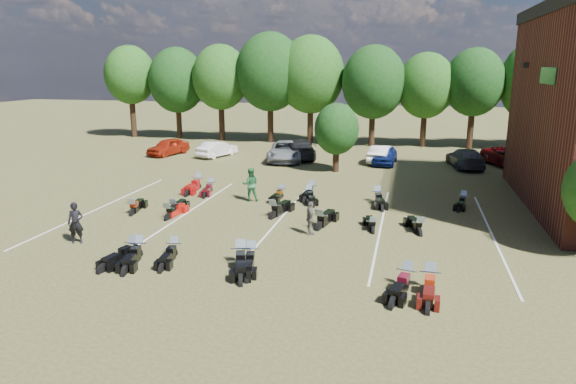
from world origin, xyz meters
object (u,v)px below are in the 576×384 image
(person_green, at_px, (251,184))
(motorcycle_7, at_px, (168,219))
(person_black, at_px, (76,223))
(car_4, at_px, (385,155))
(motorcycle_3, at_px, (251,264))
(motorcycle_0, at_px, (132,258))
(person_grey, at_px, (310,218))
(car_0, at_px, (168,147))
(motorcycle_14, at_px, (211,192))

(person_green, bearing_deg, motorcycle_7, 40.26)
(person_green, distance_m, motorcycle_7, 5.40)
(person_black, bearing_deg, car_4, 41.57)
(person_black, bearing_deg, person_green, 39.35)
(car_4, relative_size, motorcycle_3, 1.87)
(car_4, xyz_separation_m, motorcycle_0, (-8.76, -22.67, -0.71))
(person_grey, distance_m, motorcycle_0, 7.88)
(car_4, relative_size, person_green, 2.17)
(person_grey, height_order, motorcycle_3, person_grey)
(car_4, height_order, motorcycle_0, car_4)
(motorcycle_3, bearing_deg, motorcycle_0, 174.00)
(motorcycle_0, bearing_deg, motorcycle_7, 111.41)
(car_0, relative_size, motorcycle_0, 1.88)
(person_black, distance_m, person_grey, 10.23)
(person_black, xyz_separation_m, motorcycle_7, (2.26, 4.11, -0.91))
(car_4, xyz_separation_m, person_grey, (-2.37, -18.13, 0.07))
(motorcycle_0, distance_m, motorcycle_14, 11.17)
(person_black, distance_m, person_green, 10.00)
(car_4, height_order, person_green, person_green)
(motorcycle_0, distance_m, motorcycle_7, 5.26)
(car_0, height_order, person_green, person_green)
(person_green, relative_size, motorcycle_0, 0.87)
(motorcycle_3, distance_m, motorcycle_7, 7.45)
(person_green, relative_size, motorcycle_14, 0.92)
(car_4, height_order, motorcycle_7, car_4)
(motorcycle_0, relative_size, motorcycle_14, 1.06)
(car_0, height_order, car_4, same)
(car_0, relative_size, motorcycle_3, 1.87)
(person_grey, height_order, motorcycle_7, person_grey)
(motorcycle_3, relative_size, motorcycle_14, 1.07)
(car_4, bearing_deg, person_black, -115.39)
(person_green, xyz_separation_m, motorcycle_7, (-2.92, -4.44, -0.96))
(car_0, xyz_separation_m, motorcycle_7, (8.58, -17.46, -0.71))
(person_green, distance_m, motorcycle_3, 9.59)
(person_green, bearing_deg, motorcycle_3, 91.27)
(person_grey, xyz_separation_m, motorcycle_7, (-7.36, 0.63, -0.77))
(motorcycle_14, bearing_deg, car_0, 118.15)
(car_0, distance_m, motorcycle_7, 19.47)
(car_0, relative_size, person_black, 2.30)
(motorcycle_7, xyz_separation_m, motorcycle_14, (-0.12, 5.94, 0.00))
(person_black, distance_m, motorcycle_14, 10.32)
(motorcycle_0, relative_size, motorcycle_3, 0.99)
(person_black, bearing_deg, motorcycle_3, -23.26)
(motorcycle_14, bearing_deg, motorcycle_0, -92.59)
(person_black, xyz_separation_m, person_green, (5.18, 8.55, 0.05))
(person_black, relative_size, person_green, 0.95)
(car_4, distance_m, person_green, 14.73)
(car_4, xyz_separation_m, motorcycle_7, (-9.72, -17.50, -0.71))
(car_4, height_order, motorcycle_3, car_4)
(person_grey, bearing_deg, motorcycle_3, 132.09)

